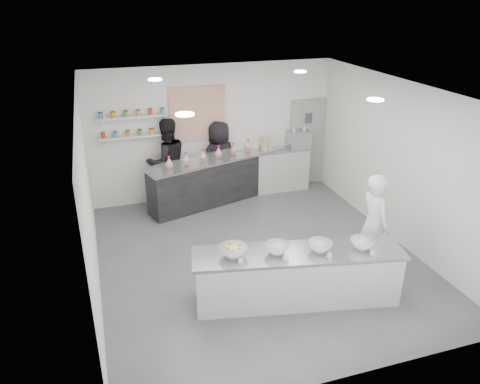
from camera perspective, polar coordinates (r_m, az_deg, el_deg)
The scene contains 26 objects.
floor at distance 8.52m, azimuth 2.18°, elevation -7.97°, with size 6.00×6.00×0.00m, color #515156.
ceiling at distance 7.41m, azimuth 2.55°, elevation 12.21°, with size 6.00×6.00×0.00m, color white.
back_wall at distance 10.55m, azimuth -3.25°, elevation 7.28°, with size 5.50×5.50×0.00m, color white.
left_wall at distance 7.43m, azimuth -18.01°, elevation -1.11°, with size 6.00×6.00×0.00m, color white.
right_wall at distance 9.11m, azimuth 18.87°, elevation 3.33°, with size 6.00×6.00×0.00m, color white.
back_door at distance 11.42m, azimuth 8.13°, elevation 6.00°, with size 0.88×0.04×2.10m, color gray.
pattern_panel at distance 10.33m, azimuth -5.17°, elevation 9.45°, with size 1.25×0.03×1.20m, color #CC582F.
jar_shelf_lower at distance 10.15m, azimuth -12.77°, elevation 6.65°, with size 1.45×0.22×0.04m, color silver.
jar_shelf_upper at distance 10.04m, azimuth -12.99°, elevation 8.94°, with size 1.45×0.22×0.04m, color silver.
preserve_jars at distance 10.06m, azimuth -12.90°, elevation 8.15°, with size 1.45×0.10×0.56m, color red, non-canonical shape.
downlight_0 at distance 6.10m, azimuth -6.74°, elevation 9.39°, with size 0.24×0.24×0.02m, color white.
downlight_1 at distance 7.16m, azimuth 16.17°, elevation 10.76°, with size 0.24×0.24×0.02m, color white.
downlight_2 at distance 8.61m, azimuth -10.31°, elevation 13.34°, with size 0.24×0.24×0.02m, color white.
downlight_3 at distance 9.40m, azimuth 7.36°, elevation 14.36°, with size 0.24×0.24×0.02m, color white.
prep_counter at distance 7.29m, azimuth 6.97°, elevation -10.18°, with size 3.17×0.72×0.86m, color #B4B5B0.
back_bar at distance 10.49m, azimuth -2.57°, elevation 1.50°, with size 3.33×0.61×1.03m, color black.
sneeze_guard at distance 10.03m, azimuth -1.75°, elevation 4.46°, with size 3.28×0.01×0.28m, color white.
espresso_ledge at distance 11.14m, azimuth 4.89°, elevation 2.73°, with size 1.36×0.43×1.01m, color #B4B5B0.
espresso_machine at distance 11.09m, azimuth 7.16°, elevation 6.37°, with size 0.52×0.36×0.40m, color #93969E.
cup_stacks at distance 10.79m, azimuth 3.25°, elevation 5.89°, with size 0.24×0.24×0.35m, color tan, non-canonical shape.
prep_bowls at distance 7.02m, azimuth 7.17°, elevation -6.74°, with size 2.32×0.47×0.15m, color white, non-canonical shape.
label_cards at distance 6.70m, azimuth 9.71°, elevation -8.90°, with size 2.01×0.04×0.07m, color white, non-canonical shape.
cookie_bags at distance 10.26m, azimuth -2.63°, elevation 4.90°, with size 2.56×0.16×0.28m, color pink, non-canonical shape.
woman_prep at distance 8.10m, azimuth 15.97°, elevation -3.69°, with size 0.64×0.42×1.75m, color white.
staff_left at distance 10.35m, azimuth -8.84°, elevation 3.63°, with size 0.95×0.74×1.94m, color black.
staff_right at distance 10.61m, azimuth -2.51°, elevation 3.92°, with size 0.87×0.57×1.78m, color black.
Camera 1 is at (-2.52, -6.81, 4.46)m, focal length 35.00 mm.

